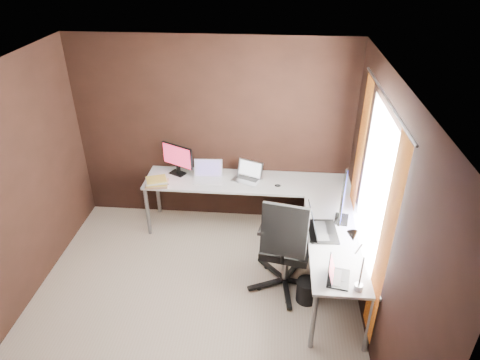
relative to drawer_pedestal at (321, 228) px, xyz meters
The scene contains 15 objects.
room 1.82m from the drawer_pedestal, 135.13° to the right, with size 3.60×3.60×2.50m.
desk 0.71m from the drawer_pedestal, 169.36° to the right, with size 2.65×2.25×0.73m.
drawer_pedestal is the anchor object (origin of this frame).
monitor_left 2.05m from the drawer_pedestal, 165.87° to the left, with size 0.43×0.24×0.41m.
monitor_right 0.83m from the drawer_pedestal, 71.30° to the right, with size 0.19×0.59×0.49m.
laptop_white 1.58m from the drawer_pedestal, 166.35° to the left, with size 0.38×0.28×0.24m.
laptop_silver 1.14m from the drawer_pedestal, 157.02° to the left, with size 0.41×0.36×0.23m.
laptop_black_big 0.84m from the drawer_pedestal, 99.35° to the right, with size 0.33×0.45×0.28m.
laptop_black_small 1.46m from the drawer_pedestal, 90.36° to the right, with size 0.25×0.31×0.19m.
book_stack 2.15m from the drawer_pedestal, behind, with size 0.32×0.28×0.09m.
mouse_left 2.04m from the drawer_pedestal, behind, with size 0.08×0.05×0.03m, color black.
mouse_corner 0.75m from the drawer_pedestal, 156.90° to the left, with size 0.08×0.05×0.03m, color black.
desk_lamp 1.65m from the drawer_pedestal, 85.36° to the right, with size 0.19×0.22×0.58m.
office_chair 0.87m from the drawer_pedestal, 121.35° to the right, with size 0.68×0.69×1.21m.
wastebasket 0.98m from the drawer_pedestal, 102.18° to the right, with size 0.23×0.23×0.27m, color black.
Camera 1 is at (0.80, -3.26, 3.52)m, focal length 32.00 mm.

